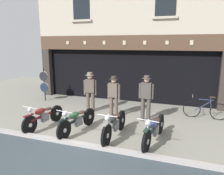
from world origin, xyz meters
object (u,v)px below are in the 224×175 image
object	(u,v)px
motorcycle_center	(114,124)
salesman_left	(90,90)
salesman_right	(146,96)
leaning_bicycle	(205,109)
tyre_sign_pole	(44,82)
motorcycle_left	(43,116)
motorcycle_center_right	(154,129)
advert_board_far	(188,71)
motorcycle_center_left	(77,120)
advert_board_near	(161,70)
shopkeeper_center	(114,94)

from	to	relation	value
motorcycle_center	salesman_left	bearing A→B (deg)	-47.84
salesman_right	leaning_bicycle	world-z (taller)	salesman_right
salesman_left	tyre_sign_pole	bearing A→B (deg)	-25.74
motorcycle_left	motorcycle_center	xyz separation A→B (m)	(2.63, 0.03, 0.02)
motorcycle_center_right	tyre_sign_pole	xyz separation A→B (m)	(-6.03, 2.94, 0.54)
motorcycle_left	tyre_sign_pole	distance (m)	3.77
salesman_left	advert_board_far	size ratio (longest dim) A/B	1.63
salesman_right	motorcycle_center_left	bearing A→B (deg)	42.54
motorcycle_center_right	advert_board_far	distance (m)	4.65
motorcycle_center	salesman_left	world-z (taller)	salesman_left
advert_board_near	advert_board_far	xyz separation A→B (m)	(1.25, -0.00, -0.01)
shopkeeper_center	tyre_sign_pole	bearing A→B (deg)	-6.02
tyre_sign_pole	leaning_bicycle	xyz separation A→B (m)	(7.64, -0.15, -0.60)
salesman_left	advert_board_near	size ratio (longest dim) A/B	1.54
advert_board_near	leaning_bicycle	world-z (taller)	advert_board_near
advert_board_far	leaning_bicycle	world-z (taller)	advert_board_far
motorcycle_center_right	advert_board_near	world-z (taller)	advert_board_near
salesman_right	motorcycle_center_right	bearing A→B (deg)	108.74
salesman_right	leaning_bicycle	xyz separation A→B (m)	(2.18, 1.07, -0.62)
motorcycle_left	salesman_left	bearing A→B (deg)	-103.00
motorcycle_center_right	salesman_right	size ratio (longest dim) A/B	1.17
motorcycle_center_left	motorcycle_center	world-z (taller)	motorcycle_center
advert_board_far	leaning_bicycle	distance (m)	2.19
motorcycle_center	advert_board_far	size ratio (longest dim) A/B	1.90
salesman_left	salesman_right	distance (m)	2.51
leaning_bicycle	advert_board_far	bearing A→B (deg)	24.94
motorcycle_left	motorcycle_center	bearing A→B (deg)	-172.21
motorcycle_center	tyre_sign_pole	bearing A→B (deg)	-30.05
motorcycle_center	salesman_right	bearing A→B (deg)	-108.34
advert_board_far	motorcycle_left	bearing A→B (deg)	-136.57
motorcycle_center_right	leaning_bicycle	bearing A→B (deg)	-111.77
motorcycle_center_left	motorcycle_center	xyz separation A→B (m)	(1.31, 0.00, 0.02)
motorcycle_left	advert_board_near	xyz separation A→B (m)	(3.50, 4.49, 1.24)
shopkeeper_center	motorcycle_center_right	bearing A→B (deg)	145.27
shopkeeper_center	leaning_bicycle	size ratio (longest dim) A/B	0.99
motorcycle_left	motorcycle_center	world-z (taller)	motorcycle_center
advert_board_near	shopkeeper_center	bearing A→B (deg)	-120.44
tyre_sign_pole	leaning_bicycle	world-z (taller)	tyre_sign_pole
salesman_right	advert_board_far	bearing A→B (deg)	-118.10
shopkeeper_center	salesman_left	bearing A→B (deg)	-4.61
salesman_left	salesman_right	xyz separation A→B (m)	(2.48, -0.38, 0.02)
salesman_right	shopkeeper_center	bearing A→B (deg)	-3.70
advert_board_near	motorcycle_left	bearing A→B (deg)	-127.91
motorcycle_center	shopkeeper_center	world-z (taller)	shopkeeper_center
motorcycle_center_left	advert_board_far	world-z (taller)	advert_board_far
motorcycle_center_right	shopkeeper_center	size ratio (longest dim) A/B	1.24
motorcycle_center_left	motorcycle_left	bearing A→B (deg)	9.59
motorcycle_center_right	shopkeeper_center	xyz separation A→B (m)	(-1.88, 1.81, 0.49)
salesman_left	motorcycle_center	bearing A→B (deg)	120.28
salesman_right	advert_board_far	xyz separation A→B (m)	(1.46, 2.69, 0.67)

